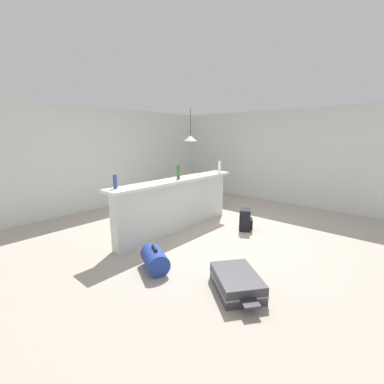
{
  "coord_description": "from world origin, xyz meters",
  "views": [
    {
      "loc": [
        -3.82,
        -2.96,
        1.81
      ],
      "look_at": [
        0.09,
        0.48,
        0.67
      ],
      "focal_mm": 23.81,
      "sensor_mm": 36.0,
      "label": 1
    }
  ],
  "objects_px": {
    "suitcase_flat_charcoal": "(237,282)",
    "duffel_bag_blue": "(155,259)",
    "backpack_black": "(246,220)",
    "bottle_white": "(219,167)",
    "dining_table": "(193,180)",
    "bottle_green": "(178,172)",
    "pendant_lamp": "(190,138)",
    "dining_chair_near_partition": "(208,188)",
    "bottle_blue": "(115,182)"
  },
  "relations": [
    {
      "from": "suitcase_flat_charcoal",
      "to": "backpack_black",
      "type": "height_order",
      "value": "backpack_black"
    },
    {
      "from": "backpack_black",
      "to": "pendant_lamp",
      "type": "bearing_deg",
      "value": 69.85
    },
    {
      "from": "dining_table",
      "to": "bottle_white",
      "type": "bearing_deg",
      "value": -110.88
    },
    {
      "from": "dining_chair_near_partition",
      "to": "pendant_lamp",
      "type": "bearing_deg",
      "value": 91.42
    },
    {
      "from": "pendant_lamp",
      "to": "duffel_bag_blue",
      "type": "bearing_deg",
      "value": -146.28
    },
    {
      "from": "dining_chair_near_partition",
      "to": "suitcase_flat_charcoal",
      "type": "distance_m",
      "value": 3.67
    },
    {
      "from": "suitcase_flat_charcoal",
      "to": "backpack_black",
      "type": "bearing_deg",
      "value": 26.89
    },
    {
      "from": "dining_table",
      "to": "suitcase_flat_charcoal",
      "type": "height_order",
      "value": "dining_table"
    },
    {
      "from": "dining_chair_near_partition",
      "to": "suitcase_flat_charcoal",
      "type": "xyz_separation_m",
      "value": [
        -2.66,
        -2.5,
        -0.41
      ]
    },
    {
      "from": "bottle_blue",
      "to": "bottle_white",
      "type": "height_order",
      "value": "bottle_white"
    },
    {
      "from": "bottle_blue",
      "to": "dining_table",
      "type": "bearing_deg",
      "value": 18.82
    },
    {
      "from": "bottle_blue",
      "to": "duffel_bag_blue",
      "type": "relative_size",
      "value": 0.38
    },
    {
      "from": "pendant_lamp",
      "to": "bottle_blue",
      "type": "bearing_deg",
      "value": -160.46
    },
    {
      "from": "suitcase_flat_charcoal",
      "to": "backpack_black",
      "type": "relative_size",
      "value": 2.04
    },
    {
      "from": "dining_chair_near_partition",
      "to": "backpack_black",
      "type": "xyz_separation_m",
      "value": [
        -0.8,
        -1.56,
        -0.31
      ]
    },
    {
      "from": "dining_chair_near_partition",
      "to": "duffel_bag_blue",
      "type": "height_order",
      "value": "dining_chair_near_partition"
    },
    {
      "from": "duffel_bag_blue",
      "to": "dining_table",
      "type": "bearing_deg",
      "value": 32.92
    },
    {
      "from": "bottle_white",
      "to": "pendant_lamp",
      "type": "bearing_deg",
      "value": 71.92
    },
    {
      "from": "duffel_bag_blue",
      "to": "pendant_lamp",
      "type": "bearing_deg",
      "value": 33.72
    },
    {
      "from": "suitcase_flat_charcoal",
      "to": "bottle_blue",
      "type": "bearing_deg",
      "value": 97.68
    },
    {
      "from": "dining_table",
      "to": "pendant_lamp",
      "type": "bearing_deg",
      "value": 160.59
    },
    {
      "from": "bottle_white",
      "to": "dining_table",
      "type": "xyz_separation_m",
      "value": [
        0.46,
        1.2,
        -0.5
      ]
    },
    {
      "from": "bottle_blue",
      "to": "dining_chair_near_partition",
      "type": "distance_m",
      "value": 3.03
    },
    {
      "from": "bottle_green",
      "to": "pendant_lamp",
      "type": "relative_size",
      "value": 0.32
    },
    {
      "from": "dining_table",
      "to": "duffel_bag_blue",
      "type": "height_order",
      "value": "dining_table"
    },
    {
      "from": "dining_chair_near_partition",
      "to": "suitcase_flat_charcoal",
      "type": "height_order",
      "value": "dining_chair_near_partition"
    },
    {
      "from": "dining_table",
      "to": "duffel_bag_blue",
      "type": "bearing_deg",
      "value": -147.08
    },
    {
      "from": "bottle_white",
      "to": "duffel_bag_blue",
      "type": "bearing_deg",
      "value": -163.55
    },
    {
      "from": "dining_chair_near_partition",
      "to": "duffel_bag_blue",
      "type": "distance_m",
      "value": 3.31
    },
    {
      "from": "suitcase_flat_charcoal",
      "to": "duffel_bag_blue",
      "type": "bearing_deg",
      "value": 106.03
    },
    {
      "from": "bottle_white",
      "to": "suitcase_flat_charcoal",
      "type": "height_order",
      "value": "bottle_white"
    },
    {
      "from": "bottle_green",
      "to": "backpack_black",
      "type": "distance_m",
      "value": 1.62
    },
    {
      "from": "bottle_blue",
      "to": "dining_table",
      "type": "distance_m",
      "value": 3.19
    },
    {
      "from": "bottle_blue",
      "to": "bottle_white",
      "type": "xyz_separation_m",
      "value": [
        2.52,
        -0.18,
        0.02
      ]
    },
    {
      "from": "bottle_white",
      "to": "dining_table",
      "type": "bearing_deg",
      "value": 69.12
    },
    {
      "from": "bottle_green",
      "to": "duffel_bag_blue",
      "type": "xyz_separation_m",
      "value": [
        -1.3,
        -0.8,
        -1.0
      ]
    },
    {
      "from": "bottle_blue",
      "to": "bottle_white",
      "type": "distance_m",
      "value": 2.53
    },
    {
      "from": "dining_table",
      "to": "dining_chair_near_partition",
      "type": "height_order",
      "value": "dining_chair_near_partition"
    },
    {
      "from": "bottle_green",
      "to": "suitcase_flat_charcoal",
      "type": "xyz_separation_m",
      "value": [
        -0.98,
        -1.91,
        -1.05
      ]
    },
    {
      "from": "backpack_black",
      "to": "dining_table",
      "type": "bearing_deg",
      "value": 68.28
    },
    {
      "from": "pendant_lamp",
      "to": "backpack_black",
      "type": "relative_size",
      "value": 2.04
    },
    {
      "from": "dining_table",
      "to": "backpack_black",
      "type": "relative_size",
      "value": 2.62
    },
    {
      "from": "dining_table",
      "to": "backpack_black",
      "type": "height_order",
      "value": "dining_table"
    },
    {
      "from": "bottle_white",
      "to": "dining_table",
      "type": "relative_size",
      "value": 0.23
    },
    {
      "from": "dining_chair_near_partition",
      "to": "suitcase_flat_charcoal",
      "type": "relative_size",
      "value": 1.08
    },
    {
      "from": "pendant_lamp",
      "to": "duffel_bag_blue",
      "type": "xyz_separation_m",
      "value": [
        -2.96,
        -1.98,
        -1.61
      ]
    },
    {
      "from": "suitcase_flat_charcoal",
      "to": "backpack_black",
      "type": "distance_m",
      "value": 2.08
    },
    {
      "from": "bottle_white",
      "to": "bottle_green",
      "type": "bearing_deg",
      "value": 177.92
    },
    {
      "from": "dining_chair_near_partition",
      "to": "backpack_black",
      "type": "distance_m",
      "value": 1.78
    },
    {
      "from": "bottle_white",
      "to": "pendant_lamp",
      "type": "xyz_separation_m",
      "value": [
        0.4,
        1.22,
        0.62
      ]
    }
  ]
}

